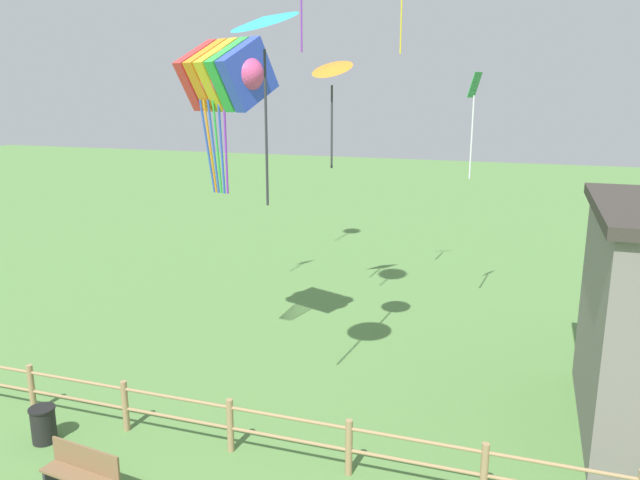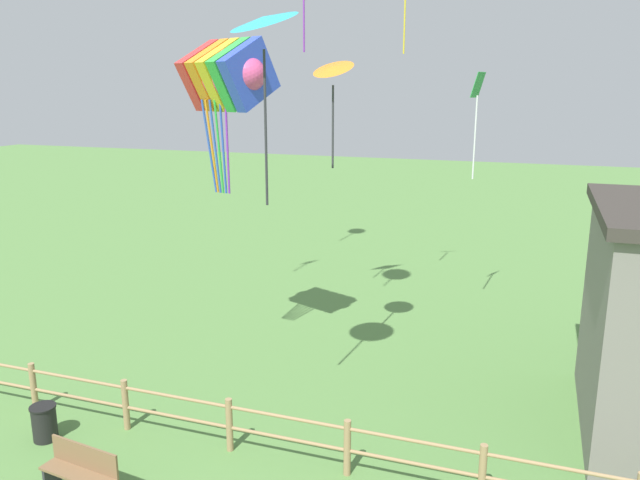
{
  "view_description": "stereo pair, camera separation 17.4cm",
  "coord_description": "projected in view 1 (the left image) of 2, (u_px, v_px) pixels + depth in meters",
  "views": [
    {
      "loc": [
        4.09,
        -4.31,
        7.24
      ],
      "look_at": [
        0.0,
        7.89,
        4.08
      ],
      "focal_mm": 35.0,
      "sensor_mm": 36.0,
      "label": 1
    },
    {
      "loc": [
        4.26,
        -4.25,
        7.24
      ],
      "look_at": [
        0.0,
        7.89,
        4.08
      ],
      "focal_mm": 35.0,
      "sensor_mm": 36.0,
      "label": 2
    }
  ],
  "objects": [
    {
      "name": "kite_cyan_delta",
      "position": [
        264.0,
        24.0,
        11.45
      ],
      "size": [
        1.76,
        1.74,
        3.74
      ],
      "color": "#2DB2C6"
    },
    {
      "name": "wooden_fence",
      "position": [
        288.0,
        432.0,
        12.22
      ],
      "size": [
        17.66,
        0.14,
        1.15
      ],
      "color": "#9E7F56",
      "rests_on": "ground_plane"
    },
    {
      "name": "kite_rainbow_parafoil",
      "position": [
        226.0,
        75.0,
        15.09
      ],
      "size": [
        2.79,
        2.46,
        3.78
      ],
      "color": "#E54C8C"
    },
    {
      "name": "park_bench_near_fence",
      "position": [
        82.0,
        472.0,
        11.21
      ],
      "size": [
        1.61,
        0.59,
        0.96
      ],
      "color": "brown",
      "rests_on": "ground_plane"
    },
    {
      "name": "trash_bin",
      "position": [
        43.0,
        425.0,
        13.02
      ],
      "size": [
        0.54,
        0.54,
        0.77
      ],
      "color": "black",
      "rests_on": "ground_plane"
    },
    {
      "name": "kite_orange_delta",
      "position": [
        332.0,
        72.0,
        14.28
      ],
      "size": [
        1.18,
        1.14,
        2.53
      ],
      "color": "orange"
    },
    {
      "name": "kite_green_diamond",
      "position": [
        473.0,
        108.0,
        18.56
      ],
      "size": [
        0.39,
        0.59,
        3.16
      ],
      "color": "green"
    }
  ]
}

